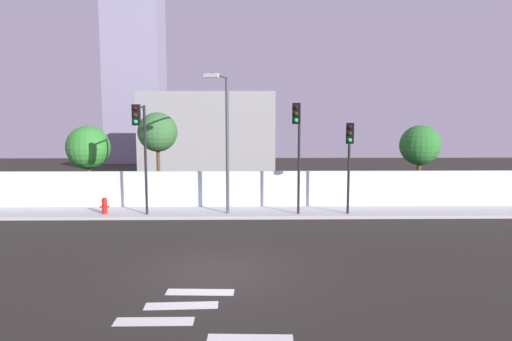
{
  "coord_description": "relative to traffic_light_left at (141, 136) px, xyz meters",
  "views": [
    {
      "loc": [
        0.95,
        -12.81,
        4.54
      ],
      "look_at": [
        1.29,
        6.5,
        2.33
      ],
      "focal_mm": 30.92,
      "sensor_mm": 36.0,
      "label": 1
    }
  ],
  "objects": [
    {
      "name": "ground_plane",
      "position": [
        3.83,
        -6.89,
        -3.83
      ],
      "size": [
        80.0,
        80.0,
        0.0
      ],
      "primitive_type": "plane",
      "color": "#282520"
    },
    {
      "name": "roadside_tree_midleft",
      "position": [
        -0.04,
        3.86,
        0.05
      ],
      "size": [
        2.1,
        2.1,
        4.95
      ],
      "color": "brown",
      "rests_on": "ground"
    },
    {
      "name": "traffic_light_right",
      "position": [
        9.31,
        -0.1,
        -0.53
      ],
      "size": [
        0.54,
        1.6,
        4.27
      ],
      "color": "black",
      "rests_on": "sidewalk"
    },
    {
      "name": "traffic_light_left",
      "position": [
        0.0,
        0.0,
        0.0
      ],
      "size": [
        0.35,
        1.51,
        5.06
      ],
      "color": "black",
      "rests_on": "sidewalk"
    },
    {
      "name": "roadside_tree_leftmost",
      "position": [
        -3.74,
        3.86,
        -0.74
      ],
      "size": [
        2.29,
        2.29,
        4.24
      ],
      "color": "brown",
      "rests_on": "ground"
    },
    {
      "name": "crosswalk_marking",
      "position": [
        3.58,
        -10.57,
        -3.82
      ],
      "size": [
        3.98,
        4.76,
        0.01
      ],
      "color": "silver",
      "rests_on": "ground"
    },
    {
      "name": "fire_hydrant",
      "position": [
        -1.99,
        0.79,
        -3.26
      ],
      "size": [
        0.44,
        0.26,
        0.78
      ],
      "color": "red",
      "rests_on": "sidewalk"
    },
    {
      "name": "perimeter_wall",
      "position": [
        3.83,
        2.6,
        -2.78
      ],
      "size": [
        36.0,
        0.18,
        1.8
      ],
      "primitive_type": "cube",
      "color": "silver",
      "rests_on": "sidewalk"
    },
    {
      "name": "low_building_distant",
      "position": [
        1.58,
        16.6,
        -0.48
      ],
      "size": [
        10.49,
        6.0,
        6.7
      ],
      "primitive_type": "cube",
      "color": "#959595",
      "rests_on": "ground"
    },
    {
      "name": "sidewalk",
      "position": [
        3.83,
        1.31,
        -3.75
      ],
      "size": [
        36.0,
        2.4,
        0.15
      ],
      "primitive_type": "cube",
      "color": "#B1B1B1",
      "rests_on": "ground"
    },
    {
      "name": "tower_on_skyline",
      "position": [
        -7.32,
        28.6,
        10.45
      ],
      "size": [
        5.77,
        5.0,
        28.55
      ],
      "primitive_type": "cube",
      "color": "gray",
      "rests_on": "ground"
    },
    {
      "name": "street_lamp_curbside",
      "position": [
        3.72,
        0.51,
        0.17
      ],
      "size": [
        0.94,
        2.37,
        6.37
      ],
      "color": "#4C4C51",
      "rests_on": "sidewalk"
    },
    {
      "name": "traffic_light_center",
      "position": [
        6.98,
        -0.09,
        0.05
      ],
      "size": [
        0.54,
        1.69,
        5.12
      ],
      "color": "black",
      "rests_on": "sidewalk"
    },
    {
      "name": "roadside_tree_midright",
      "position": [
        14.03,
        3.86,
        -0.66
      ],
      "size": [
        2.15,
        2.15,
        4.27
      ],
      "color": "brown",
      "rests_on": "ground"
    }
  ]
}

